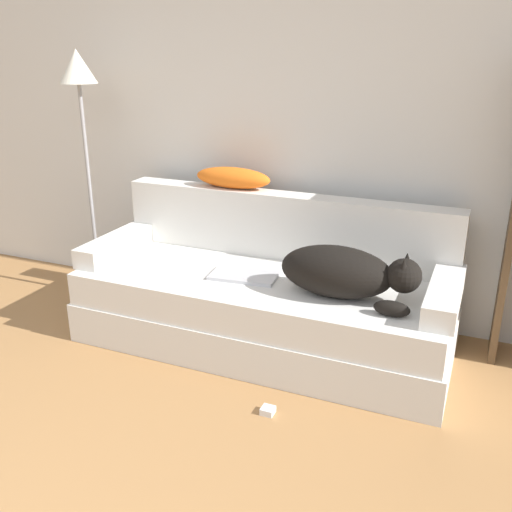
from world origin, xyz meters
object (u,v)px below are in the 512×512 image
at_px(floor_lamp, 81,100).
at_px(power_adapter, 268,411).
at_px(dog, 344,272).
at_px(laptop, 244,276).
at_px(couch, 263,311).
at_px(throw_pillow, 233,178).

relative_size(floor_lamp, power_adapter, 26.23).
xyz_separation_m(dog, floor_lamp, (-1.74, 0.28, 0.74)).
distance_m(dog, laptop, 0.57).
relative_size(couch, dog, 2.93).
bearing_deg(floor_lamp, laptop, -11.53).
xyz_separation_m(laptop, throw_pillow, (-0.25, 0.41, 0.43)).
distance_m(dog, power_adapter, 0.76).
bearing_deg(laptop, couch, 24.88).
bearing_deg(laptop, throw_pillow, 115.62).
bearing_deg(throw_pillow, laptop, -58.51).
relative_size(dog, laptop, 1.84).
xyz_separation_m(couch, floor_lamp, (-1.26, 0.19, 1.08)).
height_order(laptop, floor_lamp, floor_lamp).
bearing_deg(power_adapter, couch, 114.37).
bearing_deg(dog, throw_pillow, 150.99).
bearing_deg(power_adapter, throw_pillow, 122.56).
bearing_deg(floor_lamp, throw_pillow, 10.45).
relative_size(couch, floor_lamp, 1.30).
height_order(dog, power_adapter, dog).
bearing_deg(laptop, dog, -9.93).
height_order(laptop, throw_pillow, throw_pillow).
xyz_separation_m(throw_pillow, power_adapter, (0.61, -0.96, -0.84)).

